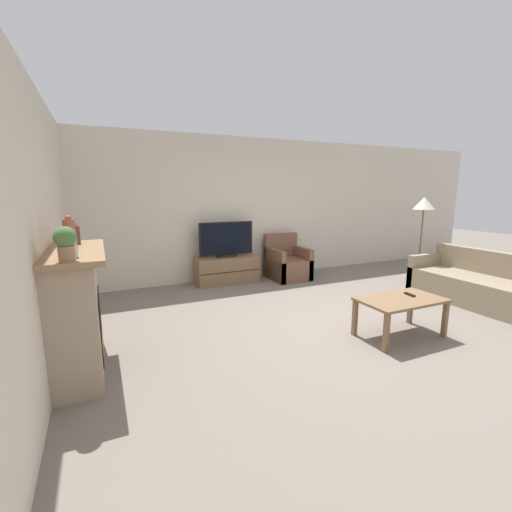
{
  "coord_description": "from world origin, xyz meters",
  "views": [
    {
      "loc": [
        -2.72,
        -3.38,
        1.7
      ],
      "look_at": [
        -0.86,
        0.67,
        0.85
      ],
      "focal_mm": 24.0,
      "sensor_mm": 36.0,
      "label": 1
    }
  ],
  "objects_px": {
    "coffee_table": "(401,304)",
    "couch": "(491,289)",
    "mantel_clock": "(72,240)",
    "remote": "(410,295)",
    "mantel_vase_right": "(74,234)",
    "tv": "(226,240)",
    "mantel_vase_centre_left": "(70,235)",
    "armchair": "(287,264)",
    "fireplace": "(76,311)",
    "floor_lamp": "(424,208)",
    "tv_stand": "(227,270)",
    "potted_plant": "(65,242)",
    "mantel_vase_left": "(68,246)"
  },
  "relations": [
    {
      "from": "potted_plant",
      "to": "armchair",
      "type": "bearing_deg",
      "value": 38.32
    },
    {
      "from": "mantel_clock",
      "to": "remote",
      "type": "bearing_deg",
      "value": -12.69
    },
    {
      "from": "coffee_table",
      "to": "couch",
      "type": "relative_size",
      "value": 0.44
    },
    {
      "from": "mantel_vase_left",
      "to": "mantel_vase_centre_left",
      "type": "bearing_deg",
      "value": 90.0
    },
    {
      "from": "mantel_vase_left",
      "to": "potted_plant",
      "type": "bearing_deg",
      "value": -90.0
    },
    {
      "from": "mantel_clock",
      "to": "floor_lamp",
      "type": "xyz_separation_m",
      "value": [
        5.53,
        0.72,
        0.15
      ]
    },
    {
      "from": "remote",
      "to": "tv",
      "type": "bearing_deg",
      "value": 117.7
    },
    {
      "from": "mantel_vase_right",
      "to": "floor_lamp",
      "type": "bearing_deg",
      "value": 4.76
    },
    {
      "from": "mantel_vase_right",
      "to": "fireplace",
      "type": "bearing_deg",
      "value": -92.46
    },
    {
      "from": "armchair",
      "to": "coffee_table",
      "type": "relative_size",
      "value": 0.86
    },
    {
      "from": "remote",
      "to": "mantel_vase_centre_left",
      "type": "bearing_deg",
      "value": 177.17
    },
    {
      "from": "mantel_vase_centre_left",
      "to": "mantel_vase_right",
      "type": "distance_m",
      "value": 0.5
    },
    {
      "from": "mantel_vase_right",
      "to": "tv",
      "type": "bearing_deg",
      "value": 40.74
    },
    {
      "from": "potted_plant",
      "to": "armchair",
      "type": "distance_m",
      "value": 4.63
    },
    {
      "from": "mantel_clock",
      "to": "tv_stand",
      "type": "distance_m",
      "value": 3.44
    },
    {
      "from": "coffee_table",
      "to": "floor_lamp",
      "type": "bearing_deg",
      "value": 36.14
    },
    {
      "from": "fireplace",
      "to": "mantel_vase_right",
      "type": "distance_m",
      "value": 0.78
    },
    {
      "from": "fireplace",
      "to": "coffee_table",
      "type": "distance_m",
      "value": 3.48
    },
    {
      "from": "couch",
      "to": "remote",
      "type": "bearing_deg",
      "value": -174.93
    },
    {
      "from": "mantel_vase_right",
      "to": "coffee_table",
      "type": "height_order",
      "value": "mantel_vase_right"
    },
    {
      "from": "coffee_table",
      "to": "tv_stand",
      "type": "bearing_deg",
      "value": 108.02
    },
    {
      "from": "fireplace",
      "to": "armchair",
      "type": "height_order",
      "value": "fireplace"
    },
    {
      "from": "mantel_vase_right",
      "to": "tv_stand",
      "type": "distance_m",
      "value": 3.27
    },
    {
      "from": "coffee_table",
      "to": "mantel_clock",
      "type": "bearing_deg",
      "value": 165.85
    },
    {
      "from": "tv_stand",
      "to": "mantel_clock",
      "type": "bearing_deg",
      "value": -135.75
    },
    {
      "from": "coffee_table",
      "to": "mantel_vase_left",
      "type": "bearing_deg",
      "value": 174.5
    },
    {
      "from": "fireplace",
      "to": "mantel_clock",
      "type": "height_order",
      "value": "mantel_clock"
    },
    {
      "from": "tv",
      "to": "remote",
      "type": "height_order",
      "value": "tv"
    },
    {
      "from": "coffee_table",
      "to": "couch",
      "type": "xyz_separation_m",
      "value": [
        2.07,
        0.21,
        -0.13
      ]
    },
    {
      "from": "tv_stand",
      "to": "couch",
      "type": "xyz_separation_m",
      "value": [
        3.09,
        -2.93,
        0.02
      ]
    },
    {
      "from": "fireplace",
      "to": "mantel_clock",
      "type": "xyz_separation_m",
      "value": [
        0.02,
        0.13,
        0.65
      ]
    },
    {
      "from": "tv",
      "to": "armchair",
      "type": "xyz_separation_m",
      "value": [
        1.19,
        -0.18,
        -0.52
      ]
    },
    {
      "from": "couch",
      "to": "mantel_vase_centre_left",
      "type": "bearing_deg",
      "value": 175.73
    },
    {
      "from": "mantel_clock",
      "to": "couch",
      "type": "bearing_deg",
      "value": -6.67
    },
    {
      "from": "armchair",
      "to": "tv",
      "type": "bearing_deg",
      "value": 171.31
    },
    {
      "from": "fireplace",
      "to": "mantel_clock",
      "type": "relative_size",
      "value": 8.77
    },
    {
      "from": "mantel_clock",
      "to": "tv",
      "type": "distance_m",
      "value": 3.32
    },
    {
      "from": "floor_lamp",
      "to": "tv_stand",
      "type": "bearing_deg",
      "value": 153.73
    },
    {
      "from": "mantel_vase_centre_left",
      "to": "mantel_vase_left",
      "type": "bearing_deg",
      "value": -90.0
    },
    {
      "from": "mantel_vase_centre_left",
      "to": "armchair",
      "type": "height_order",
      "value": "mantel_vase_centre_left"
    },
    {
      "from": "potted_plant",
      "to": "floor_lamp",
      "type": "relative_size",
      "value": 0.17
    },
    {
      "from": "tv_stand",
      "to": "tv",
      "type": "relative_size",
      "value": 1.14
    },
    {
      "from": "mantel_clock",
      "to": "floor_lamp",
      "type": "relative_size",
      "value": 0.09
    },
    {
      "from": "mantel_vase_right",
      "to": "couch",
      "type": "height_order",
      "value": "mantel_vase_right"
    },
    {
      "from": "mantel_vase_left",
      "to": "floor_lamp",
      "type": "height_order",
      "value": "floor_lamp"
    },
    {
      "from": "fireplace",
      "to": "mantel_vase_centre_left",
      "type": "relative_size",
      "value": 4.09
    },
    {
      "from": "potted_plant",
      "to": "tv_stand",
      "type": "height_order",
      "value": "potted_plant"
    },
    {
      "from": "floor_lamp",
      "to": "mantel_clock",
      "type": "bearing_deg",
      "value": -172.55
    },
    {
      "from": "floor_lamp",
      "to": "couch",
      "type": "bearing_deg",
      "value": -93.82
    },
    {
      "from": "tv_stand",
      "to": "couch",
      "type": "relative_size",
      "value": 0.52
    }
  ]
}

